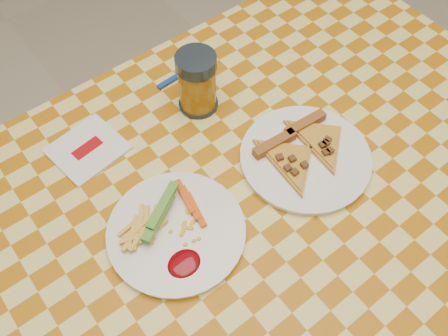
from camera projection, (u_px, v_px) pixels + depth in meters
The scene contains 9 objects.
ground at pixel (244, 317), 1.55m from camera, with size 8.00×8.00×0.00m, color beige.
table at pixel (255, 210), 0.99m from camera, with size 1.28×0.88×0.76m.
plate_left at pixel (176, 232), 0.87m from camera, with size 0.24×0.24×0.01m, color white.
plate_right at pixel (305, 158), 0.96m from camera, with size 0.25×0.25×0.01m, color white.
fries_veggies at pixel (167, 224), 0.86m from camera, with size 0.18×0.16×0.04m.
pizza_slices at pixel (302, 149), 0.96m from camera, with size 0.21×0.19×0.02m.
drink_glass at pixel (197, 83), 0.99m from camera, with size 0.08×0.08×0.13m.
napkin at pixel (88, 149), 0.98m from camera, with size 0.15×0.14×0.01m.
fork at pixel (185, 72), 1.09m from camera, with size 0.14×0.02×0.01m.
Camera 1 is at (-0.34, -0.35, 1.55)m, focal length 40.00 mm.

